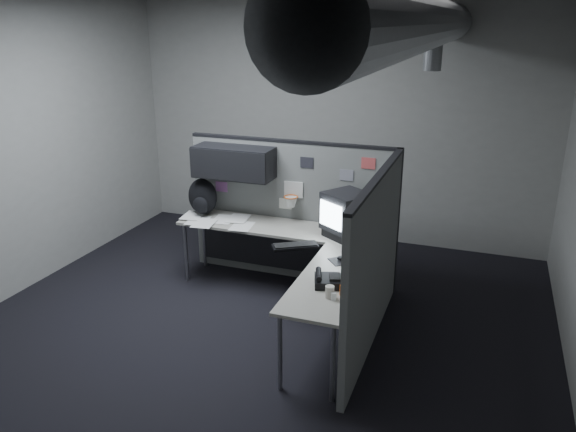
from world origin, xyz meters
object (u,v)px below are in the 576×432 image
at_px(desk, 293,248).
at_px(phone, 327,280).
at_px(monitor, 347,214).
at_px(backpack, 202,197).
at_px(keyboard, 295,246).

distance_m(desk, phone, 1.13).
height_order(monitor, backpack, monitor).
xyz_separation_m(keyboard, phone, (0.53, -0.68, 0.02)).
xyz_separation_m(keyboard, backpack, (-1.34, 0.59, 0.19)).
relative_size(monitor, backpack, 1.35).
height_order(desk, backpack, backpack).
height_order(desk, monitor, monitor).
distance_m(desk, monitor, 0.66).
bearing_deg(monitor, phone, -94.60).
height_order(phone, backpack, backpack).
bearing_deg(keyboard, phone, -39.42).
bearing_deg(desk, keyboard, -66.21).
relative_size(keyboard, backpack, 1.11).
distance_m(monitor, phone, 1.19).
bearing_deg(backpack, monitor, -2.10).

